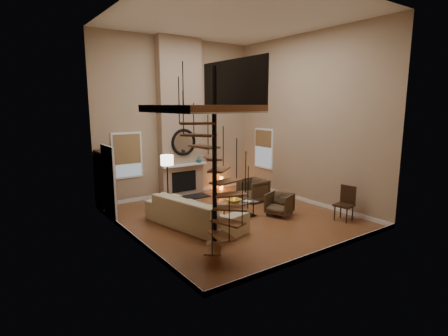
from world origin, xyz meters
TOP-DOWN VIEW (x-y plane):
  - ground at (0.00, 0.00)m, footprint 6.00×6.50m
  - back_wall at (0.00, 3.25)m, footprint 6.00×0.02m
  - front_wall at (0.00, -3.25)m, footprint 6.00×0.02m
  - left_wall at (-3.00, 0.00)m, footprint 0.02×6.50m
  - right_wall at (3.00, 0.00)m, footprint 0.02×6.50m
  - ceiling at (0.00, 0.00)m, footprint 6.00×6.50m
  - baseboard_back at (0.00, 3.24)m, footprint 6.00×0.02m
  - baseboard_front at (0.00, -3.24)m, footprint 6.00×0.02m
  - baseboard_left at (-2.99, 0.00)m, footprint 0.02×6.50m
  - baseboard_right at (2.99, 0.00)m, footprint 0.02×6.50m
  - chimney_breast at (0.00, 3.06)m, footprint 1.60×0.38m
  - hearth at (0.00, 2.57)m, footprint 1.50×0.60m
  - firebox at (0.00, 2.86)m, footprint 0.95×0.02m
  - mantel at (0.00, 2.78)m, footprint 1.70×0.18m
  - mirror_frame at (0.00, 2.84)m, footprint 0.94×0.10m
  - mirror_disc at (0.00, 2.85)m, footprint 0.80×0.01m
  - vase_left at (-0.55, 2.82)m, footprint 0.24×0.24m
  - vase_right at (0.60, 2.82)m, footprint 0.20×0.20m
  - window_back at (-1.90, 3.22)m, footprint 1.02×0.06m
  - window_right at (2.97, 2.00)m, footprint 0.06×1.02m
  - entry_door at (-2.95, 1.80)m, footprint 0.10×1.05m
  - loft at (-2.04, -1.80)m, footprint 1.70×2.20m
  - spiral_stair at (-1.78, -1.79)m, footprint 1.47×1.47m
  - hutch at (-2.78, 2.80)m, footprint 0.39×0.82m
  - sofa at (-1.30, -0.03)m, footprint 1.77×3.09m
  - armchair_near at (1.74, 1.03)m, footprint 0.89×0.86m
  - armchair_far at (1.30, -0.67)m, footprint 0.91×0.90m
  - coffee_table at (0.03, -0.09)m, footprint 1.32×0.68m
  - bowl at (0.03, -0.04)m, footprint 0.42×0.42m
  - book at (0.38, -0.24)m, footprint 0.22×0.27m
  - floor_lamp at (-1.13, 1.86)m, footprint 0.40×0.40m
  - accent_lamp at (1.68, 2.97)m, footprint 0.14×0.14m
  - side_chair at (2.51, -2.05)m, footprint 0.54×0.54m

SIDE VIEW (x-z plane):
  - ground at x=0.00m, z-range -0.01..0.00m
  - hearth at x=0.00m, z-range 0.00..0.04m
  - baseboard_back at x=0.00m, z-range 0.00..0.12m
  - baseboard_front at x=0.00m, z-range 0.00..0.12m
  - baseboard_left at x=-2.99m, z-range 0.00..0.12m
  - baseboard_right at x=2.99m, z-range 0.00..0.12m
  - accent_lamp at x=1.68m, z-range 0.00..0.50m
  - coffee_table at x=0.03m, z-range 0.04..0.52m
  - armchair_near at x=1.74m, z-range -0.04..0.74m
  - armchair_far at x=1.30m, z-range 0.03..0.68m
  - sofa at x=-1.30m, z-range -0.03..0.82m
  - book at x=0.38m, z-range 0.45..0.47m
  - bowl at x=0.03m, z-range 0.45..0.55m
  - side_chair at x=2.51m, z-range 0.03..1.02m
  - firebox at x=0.00m, z-range 0.19..0.91m
  - hutch at x=-2.78m, z-range 0.03..1.87m
  - entry_door at x=-2.95m, z-range -0.03..2.13m
  - mantel at x=0.00m, z-range 1.12..1.18m
  - vase_right at x=0.60m, z-range 1.18..1.39m
  - vase_left at x=-0.55m, z-range 1.18..1.43m
  - floor_lamp at x=-1.13m, z-range 0.56..2.27m
  - window_back at x=-1.90m, z-range 0.86..2.38m
  - window_right at x=2.97m, z-range 0.87..2.39m
  - spiral_stair at x=-1.78m, z-range -0.25..3.81m
  - mirror_frame at x=0.00m, z-range 1.48..2.42m
  - mirror_disc at x=0.00m, z-range 1.55..2.35m
  - back_wall at x=0.00m, z-range 0.00..5.50m
  - front_wall at x=0.00m, z-range 0.00..5.50m
  - left_wall at x=-3.00m, z-range 0.00..5.50m
  - right_wall at x=3.00m, z-range 0.00..5.50m
  - chimney_breast at x=0.00m, z-range 0.00..5.50m
  - loft at x=-2.04m, z-range 2.69..3.78m
  - ceiling at x=0.00m, z-range 5.49..5.50m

